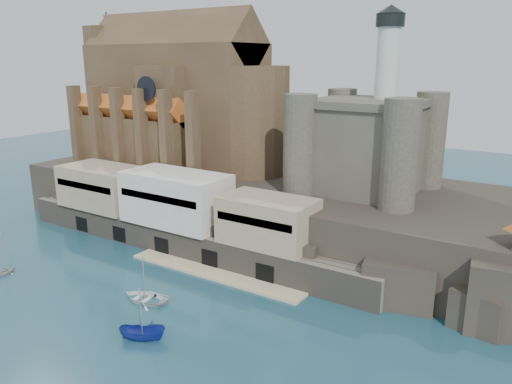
{
  "coord_description": "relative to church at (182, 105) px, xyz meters",
  "views": [
    {
      "loc": [
        44.76,
        -36.4,
        31.29
      ],
      "look_at": [
        0.38,
        32.0,
        9.39
      ],
      "focal_mm": 35.0,
      "sensor_mm": 36.0,
      "label": 1
    }
  ],
  "objects": [
    {
      "name": "boat_4",
      "position": [
        -0.24,
        -40.66,
        -22.13
      ],
      "size": [
        2.95,
        2.13,
        3.11
      ],
      "primitive_type": "imported",
      "rotation": [
        0.0,
        0.0,
        3.34
      ],
      "color": "beige",
      "rests_on": "ground"
    },
    {
      "name": "church",
      "position": [
        0.0,
        0.0,
        0.0
      ],
      "size": [
        47.0,
        25.93,
        30.51
      ],
      "color": "#483521",
      "rests_on": "promontory"
    },
    {
      "name": "castle_keep",
      "position": [
        40.21,
        -0.78,
        -3.81
      ],
      "size": [
        21.2,
        21.2,
        29.3
      ],
      "color": "#474338",
      "rests_on": "promontory"
    },
    {
      "name": "boat_2",
      "position": [
        30.2,
        -42.6,
        -22.13
      ],
      "size": [
        2.81,
        2.78,
        5.47
      ],
      "primitive_type": "imported",
      "rotation": [
        0.0,
        0.0,
        2.03
      ],
      "color": "navy",
      "rests_on": "ground"
    },
    {
      "name": "quay",
      "position": [
        13.94,
        -18.78,
        -16.06
      ],
      "size": [
        70.0,
        12.0,
        13.05
      ],
      "color": "#6E6458",
      "rests_on": "ground"
    },
    {
      "name": "ground",
      "position": [
        24.13,
        -41.85,
        -22.13
      ],
      "size": [
        300.0,
        300.0,
        0.0
      ],
      "primitive_type": "plane",
      "color": "#194252",
      "rests_on": "ground"
    },
    {
      "name": "promontory",
      "position": [
        23.94,
        -2.48,
        -17.2
      ],
      "size": [
        100.0,
        36.0,
        10.0
      ],
      "color": "black",
      "rests_on": "ground"
    },
    {
      "name": "boat_7",
      "position": [
        29.57,
        -40.61,
        -22.13
      ],
      "size": [
        3.01,
        2.9,
        3.01
      ],
      "primitive_type": "imported",
      "rotation": [
        0.0,
        0.0,
        5.58
      ],
      "color": "navy",
      "rests_on": "ground"
    },
    {
      "name": "boat_6",
      "position": [
        23.39,
        -35.42,
        -22.13
      ],
      "size": [
        1.79,
        4.82,
        6.61
      ],
      "primitive_type": "imported",
      "rotation": [
        0.0,
        0.0,
        4.8
      ],
      "color": "white",
      "rests_on": "ground"
    }
  ]
}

